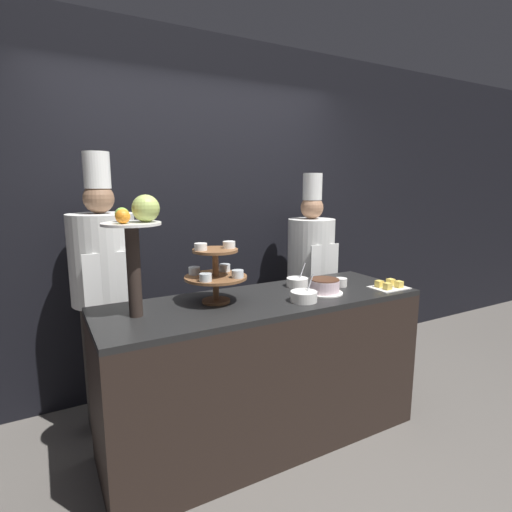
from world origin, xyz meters
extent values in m
plane|color=#5B5651|center=(0.00, 0.00, 0.00)|extent=(14.00, 14.00, 0.00)
cube|color=black|center=(0.00, 1.37, 1.40)|extent=(10.00, 0.06, 2.80)
cube|color=black|center=(0.00, 0.34, 0.46)|extent=(2.02, 0.67, 0.92)
cube|color=black|center=(0.00, 0.34, 0.93)|extent=(2.02, 0.67, 0.03)
cylinder|color=brown|center=(-0.29, 0.40, 0.96)|extent=(0.17, 0.17, 0.02)
cylinder|color=brown|center=(-0.29, 0.40, 1.11)|extent=(0.04, 0.04, 0.32)
cylinder|color=brown|center=(-0.29, 0.40, 1.10)|extent=(0.37, 0.37, 0.02)
cylinder|color=brown|center=(-0.29, 0.40, 1.27)|extent=(0.27, 0.27, 0.02)
cylinder|color=silver|center=(-0.20, 0.30, 1.14)|extent=(0.07, 0.07, 0.04)
cylinder|color=green|center=(-0.20, 0.30, 1.13)|extent=(0.06, 0.06, 0.03)
cylinder|color=silver|center=(-0.19, 0.50, 1.14)|extent=(0.07, 0.07, 0.04)
cylinder|color=red|center=(-0.19, 0.50, 1.13)|extent=(0.06, 0.06, 0.03)
cylinder|color=silver|center=(-0.39, 0.50, 1.14)|extent=(0.07, 0.07, 0.04)
cylinder|color=beige|center=(-0.39, 0.50, 1.13)|extent=(0.06, 0.06, 0.03)
cylinder|color=silver|center=(-0.39, 0.31, 1.14)|extent=(0.07, 0.07, 0.04)
cylinder|color=gold|center=(-0.39, 0.31, 1.13)|extent=(0.06, 0.06, 0.03)
cylinder|color=white|center=(-0.20, 0.40, 1.29)|extent=(0.07, 0.07, 0.04)
cylinder|color=white|center=(-0.38, 0.41, 1.29)|extent=(0.07, 0.07, 0.04)
cylinder|color=#2D231E|center=(-0.77, 0.37, 1.20)|extent=(0.07, 0.07, 0.49)
cylinder|color=white|center=(-0.77, 0.37, 1.45)|extent=(0.30, 0.30, 0.01)
sphere|color=#ADC160|center=(-0.69, 0.35, 1.53)|extent=(0.14, 0.14, 0.14)
sphere|color=#84B742|center=(-0.80, 0.44, 1.49)|extent=(0.07, 0.07, 0.07)
sphere|color=orange|center=(-0.82, 0.32, 1.49)|extent=(0.07, 0.07, 0.07)
cylinder|color=white|center=(0.40, 0.25, 0.96)|extent=(0.24, 0.24, 0.01)
cylinder|color=silver|center=(0.40, 0.25, 1.00)|extent=(0.19, 0.19, 0.08)
cylinder|color=#472819|center=(0.40, 0.25, 1.04)|extent=(0.19, 0.19, 0.01)
cylinder|color=white|center=(0.61, 0.33, 0.98)|extent=(0.08, 0.08, 0.06)
cube|color=white|center=(0.87, 0.14, 0.96)|extent=(0.24, 0.18, 0.01)
cube|color=#EFCC56|center=(0.81, 0.10, 0.98)|extent=(0.04, 0.04, 0.04)
cube|color=#EFCC56|center=(0.92, 0.10, 0.98)|extent=(0.04, 0.04, 0.04)
cube|color=#EFCC56|center=(0.81, 0.18, 0.98)|extent=(0.04, 0.04, 0.04)
cube|color=#EFCC56|center=(0.92, 0.18, 0.98)|extent=(0.04, 0.04, 0.04)
cylinder|color=white|center=(0.18, 0.16, 0.98)|extent=(0.16, 0.16, 0.06)
cylinder|color=#BCBCC1|center=(0.22, 0.16, 1.06)|extent=(0.05, 0.01, 0.11)
cylinder|color=white|center=(0.35, 0.48, 0.98)|extent=(0.15, 0.15, 0.06)
cylinder|color=#BCBCC1|center=(0.39, 0.48, 1.06)|extent=(0.05, 0.01, 0.11)
cube|color=#38332D|center=(-0.84, 0.98, 0.44)|extent=(0.31, 0.17, 0.88)
cylinder|color=silver|center=(-0.84, 0.98, 1.17)|extent=(0.42, 0.42, 0.59)
cube|color=white|center=(-0.84, 0.78, 1.05)|extent=(0.29, 0.01, 0.37)
sphere|color=#846047|center=(-0.84, 0.98, 1.56)|extent=(0.19, 0.19, 0.19)
cylinder|color=white|center=(-0.84, 0.98, 1.73)|extent=(0.16, 0.16, 0.23)
cube|color=#38332D|center=(0.83, 0.98, 0.43)|extent=(0.30, 0.16, 0.86)
cylinder|color=silver|center=(0.83, 0.98, 1.11)|extent=(0.39, 0.39, 0.50)
cube|color=white|center=(0.83, 0.79, 1.01)|extent=(0.28, 0.01, 0.32)
sphere|color=#A37556|center=(0.83, 0.98, 1.46)|extent=(0.19, 0.19, 0.19)
cylinder|color=white|center=(0.83, 0.98, 1.63)|extent=(0.16, 0.16, 0.22)
camera|label=1|loc=(-1.19, -1.73, 1.65)|focal=28.00mm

